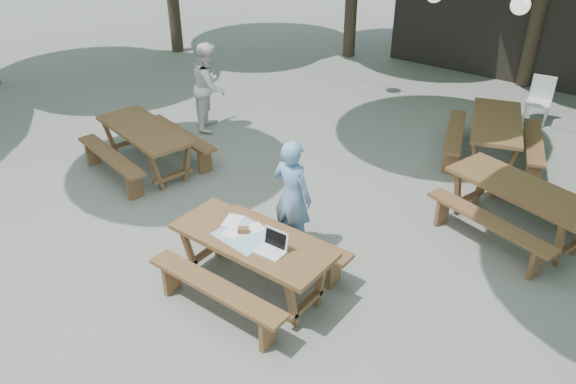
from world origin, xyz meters
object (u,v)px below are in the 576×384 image
at_px(woman, 292,196).
at_px(second_person, 210,86).
at_px(main_picnic_table, 253,263).
at_px(plastic_chair, 537,109).
at_px(picnic_table_nw, 147,148).

bearing_deg(woman, second_person, -31.50).
relative_size(main_picnic_table, plastic_chair, 2.22).
height_order(picnic_table_nw, plastic_chair, plastic_chair).
distance_m(woman, second_person, 4.28).
height_order(picnic_table_nw, woman, woman).
bearing_deg(plastic_chair, main_picnic_table, -107.05).
distance_m(picnic_table_nw, plastic_chair, 7.65).
height_order(second_person, plastic_chair, second_person).
height_order(woman, plastic_chair, woman).
xyz_separation_m(picnic_table_nw, second_person, (-0.34, 1.91, 0.45)).
distance_m(woman, plastic_chair, 6.55).
bearing_deg(plastic_chair, picnic_table_nw, -135.34).
bearing_deg(picnic_table_nw, woman, 6.29).
bearing_deg(woman, picnic_table_nw, -5.68).
bearing_deg(main_picnic_table, plastic_chair, 80.63).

